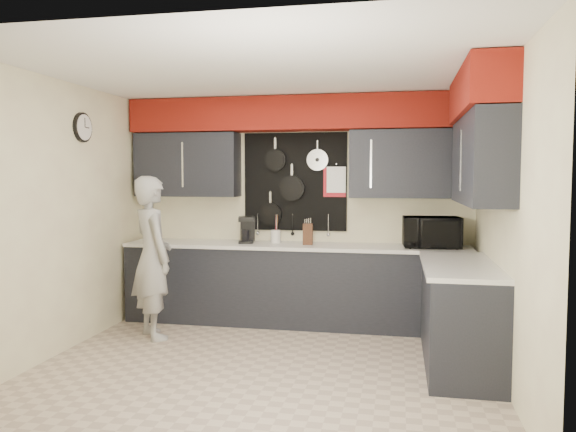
% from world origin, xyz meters
% --- Properties ---
extents(ground, '(4.00, 4.00, 0.00)m').
position_xyz_m(ground, '(0.00, 0.00, 0.00)').
color(ground, '#BEAA93').
rests_on(ground, ground).
extents(back_wall_assembly, '(4.00, 0.36, 2.60)m').
position_xyz_m(back_wall_assembly, '(0.01, 1.60, 2.01)').
color(back_wall_assembly, '#F9F5C0').
rests_on(back_wall_assembly, ground).
extents(right_wall_assembly, '(0.36, 3.50, 2.60)m').
position_xyz_m(right_wall_assembly, '(1.85, 0.26, 1.94)').
color(right_wall_assembly, '#F9F5C0').
rests_on(right_wall_assembly, ground).
extents(left_wall_assembly, '(0.05, 3.50, 2.60)m').
position_xyz_m(left_wall_assembly, '(-1.99, 0.02, 1.33)').
color(left_wall_assembly, '#F9F5C0').
rests_on(left_wall_assembly, ground).
extents(base_cabinets, '(3.95, 2.20, 0.92)m').
position_xyz_m(base_cabinets, '(0.49, 1.13, 0.46)').
color(base_cabinets, black).
rests_on(base_cabinets, ground).
extents(microwave, '(0.63, 0.45, 0.33)m').
position_xyz_m(microwave, '(1.50, 1.45, 1.09)').
color(microwave, black).
rests_on(microwave, base_cabinets).
extents(knife_block, '(0.12, 0.12, 0.24)m').
position_xyz_m(knife_block, '(0.15, 1.44, 1.04)').
color(knife_block, '#391D12').
rests_on(knife_block, base_cabinets).
extents(utensil_crock, '(0.12, 0.12, 0.15)m').
position_xyz_m(utensil_crock, '(-0.24, 1.53, 1.00)').
color(utensil_crock, silver).
rests_on(utensil_crock, base_cabinets).
extents(coffee_maker, '(0.21, 0.24, 0.31)m').
position_xyz_m(coffee_maker, '(-0.57, 1.46, 1.08)').
color(coffee_maker, black).
rests_on(coffee_maker, base_cabinets).
extents(person, '(0.72, 0.73, 1.69)m').
position_xyz_m(person, '(-1.36, 0.64, 0.85)').
color(person, '#A0A09E').
rests_on(person, ground).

